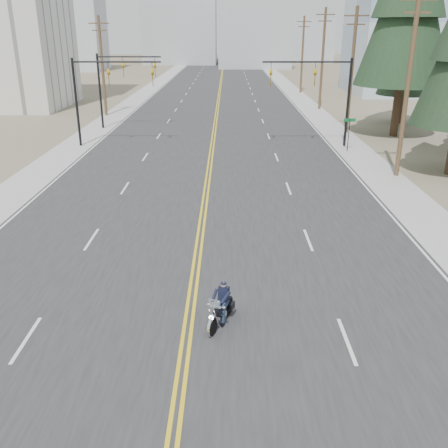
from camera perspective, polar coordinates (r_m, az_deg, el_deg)
ground_plane at (r=12.92m, az=-5.84°, el=-23.26°), size 400.00×400.00×0.00m
road at (r=79.66m, az=-0.52°, el=14.79°), size 20.00×200.00×0.01m
sidewalk_left at (r=80.67m, az=-8.99°, el=14.62°), size 3.00×200.00×0.01m
sidewalk_right at (r=80.31m, az=7.99°, el=14.64°), size 3.00×200.00×0.01m
traffic_mast_left at (r=42.59m, az=-14.01°, el=15.17°), size 7.10×0.26×7.00m
traffic_mast_right at (r=42.05m, az=11.37°, el=15.30°), size 7.10×0.26×7.00m
traffic_mast_far at (r=50.44m, az=-12.19°, el=16.11°), size 6.10×0.26×7.00m
street_sign at (r=40.93m, az=14.11°, el=10.49°), size 0.90×0.06×2.62m
utility_pole_b at (r=34.18m, az=20.30°, el=14.91°), size 2.20×0.30×11.50m
utility_pole_c at (r=48.57m, az=14.40°, el=16.76°), size 2.20×0.30×11.00m
utility_pole_d at (r=63.22m, az=11.21°, el=18.15°), size 2.20×0.30×11.50m
utility_pole_e at (r=80.00m, az=8.95°, el=18.69°), size 2.20×0.30×11.00m
utility_pole_left at (r=58.88m, az=-13.75°, el=17.26°), size 2.20×0.30×10.50m
glass_building at (r=84.90m, az=23.15°, el=20.37°), size 24.00×16.00×20.00m
haze_bldg_a at (r=129.34m, az=-17.07°, el=21.31°), size 14.00×12.00×22.00m
haze_bldg_b at (r=134.32m, az=3.50°, el=20.39°), size 18.00×14.00×14.00m
haze_bldg_c at (r=125.27m, az=19.67°, el=20.14°), size 16.00×12.00×18.00m
haze_bldg_d at (r=149.78m, az=-5.07°, el=22.74°), size 20.00×15.00×26.00m
haze_bldg_e at (r=160.93m, az=9.46°, el=19.95°), size 14.00×14.00×12.00m
haze_bldg_f at (r=148.29m, az=-21.09°, el=19.58°), size 12.00×12.00×16.00m
motorcyclist at (r=16.35m, az=-0.40°, el=-9.26°), size 1.43×2.02×1.45m
conifer_far at (r=55.33m, az=20.47°, el=19.30°), size 5.41×5.41×14.49m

